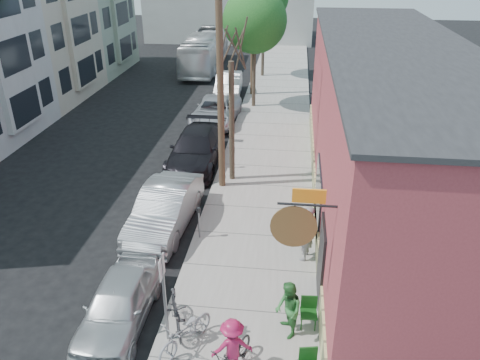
# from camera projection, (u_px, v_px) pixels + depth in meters

# --- Properties ---
(ground) EXTENTS (120.00, 120.00, 0.00)m
(ground) POSITION_uv_depth(u_px,v_px,m) (126.00, 263.00, 15.99)
(ground) COLOR black
(sidewalk) EXTENTS (4.50, 58.00, 0.15)m
(sidewalk) POSITION_uv_depth(u_px,v_px,m) (270.00, 144.00, 25.26)
(sidewalk) COLOR #9A958F
(sidewalk) RESTS_ON ground
(cafe_building) EXTENTS (6.60, 20.20, 6.61)m
(cafe_building) POSITION_uv_depth(u_px,v_px,m) (386.00, 131.00, 17.99)
(cafe_building) COLOR #9C3A42
(cafe_building) RESTS_ON ground
(apartment_row) EXTENTS (6.30, 32.00, 9.00)m
(apartment_row) POSITION_uv_depth(u_px,v_px,m) (2.00, 43.00, 27.58)
(apartment_row) COLOR gray
(apartment_row) RESTS_ON ground
(sign_post) EXTENTS (0.07, 0.45, 2.80)m
(sign_post) POSITION_uv_depth(u_px,v_px,m) (164.00, 290.00, 11.97)
(sign_post) COLOR slate
(sign_post) RESTS_ON sidewalk
(parking_meter_near) EXTENTS (0.14, 0.14, 1.24)m
(parking_meter_near) POSITION_uv_depth(u_px,v_px,m) (199.00, 218.00, 16.74)
(parking_meter_near) COLOR slate
(parking_meter_near) RESTS_ON sidewalk
(parking_meter_far) EXTENTS (0.14, 0.14, 1.24)m
(parking_meter_far) POSITION_uv_depth(u_px,v_px,m) (223.00, 152.00, 21.99)
(parking_meter_far) COLOR slate
(parking_meter_far) RESTS_ON sidewalk
(utility_pole_near) EXTENTS (3.57, 0.28, 10.00)m
(utility_pole_near) POSITION_uv_depth(u_px,v_px,m) (218.00, 67.00, 18.43)
(utility_pole_near) COLOR #503A28
(utility_pole_near) RESTS_ON sidewalk
(utility_pole_far) EXTENTS (1.80, 0.28, 10.00)m
(utility_pole_far) POSITION_uv_depth(u_px,v_px,m) (253.00, 18.00, 31.06)
(utility_pole_far) COLOR #503A28
(utility_pole_far) RESTS_ON sidewalk
(tree_bare) EXTENTS (0.24, 0.24, 5.33)m
(tree_bare) POSITION_uv_depth(u_px,v_px,m) (232.00, 123.00, 20.20)
(tree_bare) COLOR #44392C
(tree_bare) RESTS_ON sidewalk
(tree_leafy_mid) EXTENTS (3.96, 3.96, 7.37)m
(tree_leafy_mid) POSITION_uv_depth(u_px,v_px,m) (255.00, 21.00, 28.52)
(tree_leafy_mid) COLOR #44392C
(tree_leafy_mid) RESTS_ON sidewalk
(patio_chair_a) EXTENTS (0.53, 0.53, 0.88)m
(patio_chair_a) POSITION_uv_depth(u_px,v_px,m) (309.00, 313.00, 12.97)
(patio_chair_a) COLOR #134616
(patio_chair_a) RESTS_ON sidewalk
(patron_grey) EXTENTS (0.59, 0.79, 1.98)m
(patron_grey) POSITION_uv_depth(u_px,v_px,m) (306.00, 233.00, 15.55)
(patron_grey) COLOR slate
(patron_grey) RESTS_ON sidewalk
(patron_green) EXTENTS (0.87, 0.98, 1.69)m
(patron_green) POSITION_uv_depth(u_px,v_px,m) (288.00, 310.00, 12.51)
(patron_green) COLOR #307936
(patron_green) RESTS_ON sidewalk
(cyclist) EXTENTS (1.17, 0.88, 1.61)m
(cyclist) POSITION_uv_depth(u_px,v_px,m) (232.00, 347.00, 11.43)
(cyclist) COLOR #9C1644
(cyclist) RESTS_ON sidewalk
(cyclist_bike) EXTENTS (1.28, 1.86, 0.93)m
(cyclist_bike) POSITION_uv_depth(u_px,v_px,m) (232.00, 357.00, 11.58)
(cyclist_bike) COLOR black
(cyclist_bike) RESTS_ON sidewalk
(parked_bike_a) EXTENTS (1.11, 1.85, 1.07)m
(parked_bike_a) POSITION_uv_depth(u_px,v_px,m) (176.00, 312.00, 12.87)
(parked_bike_a) COLOR black
(parked_bike_a) RESTS_ON sidewalk
(parked_bike_b) EXTENTS (1.58, 2.01, 1.02)m
(parked_bike_b) POSITION_uv_depth(u_px,v_px,m) (186.00, 333.00, 12.23)
(parked_bike_b) COLOR gray
(parked_bike_b) RESTS_ON sidewalk
(car_0) EXTENTS (1.66, 4.10, 1.39)m
(car_0) POSITION_uv_depth(u_px,v_px,m) (119.00, 303.00, 13.18)
(car_0) COLOR #B2B6BA
(car_0) RESTS_ON ground
(car_1) EXTENTS (2.07, 5.14, 1.66)m
(car_1) POSITION_uv_depth(u_px,v_px,m) (165.00, 209.00, 17.61)
(car_1) COLOR #9D9FA4
(car_1) RESTS_ON ground
(car_2) EXTENTS (2.34, 5.66, 1.64)m
(car_2) POSITION_uv_depth(u_px,v_px,m) (196.00, 149.00, 22.78)
(car_2) COLOR black
(car_2) RESTS_ON ground
(car_3) EXTENTS (2.71, 5.44, 1.48)m
(car_3) POSITION_uv_depth(u_px,v_px,m) (216.00, 111.00, 28.11)
(car_3) COLOR #B3B4BB
(car_3) RESTS_ON ground
(car_4) EXTENTS (2.00, 4.98, 1.61)m
(car_4) POSITION_uv_depth(u_px,v_px,m) (229.00, 85.00, 33.05)
(car_4) COLOR #AEB2B6
(car_4) RESTS_ON ground
(bus) EXTENTS (2.69, 10.90, 3.03)m
(bus) POSITION_uv_depth(u_px,v_px,m) (205.00, 51.00, 40.06)
(bus) COLOR white
(bus) RESTS_ON ground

